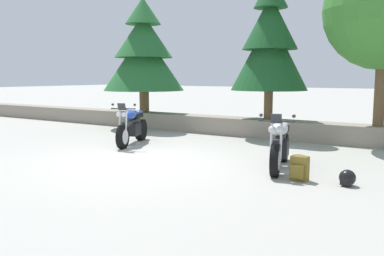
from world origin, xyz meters
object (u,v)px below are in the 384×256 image
at_px(rider_helmet, 347,178).
at_px(rider_backpack, 300,167).
at_px(pine_tree_far_left, 144,52).
at_px(motorcycle_silver_centre, 280,145).
at_px(pine_tree_mid_left, 270,42).
at_px(motorcycle_blue_near_left, 132,127).

bearing_deg(rider_helmet, rider_backpack, -174.36).
xyz_separation_m(rider_backpack, pine_tree_far_left, (-7.09, 4.47, 2.48)).
relative_size(motorcycle_silver_centre, pine_tree_mid_left, 0.48).
bearing_deg(rider_backpack, rider_helmet, 5.64).
relative_size(rider_backpack, pine_tree_mid_left, 0.11).
xyz_separation_m(motorcycle_blue_near_left, motorcycle_silver_centre, (4.44, -0.68, 0.00)).
bearing_deg(motorcycle_silver_centre, pine_tree_far_left, 149.82).
bearing_deg(motorcycle_silver_centre, rider_backpack, -48.35).
bearing_deg(rider_helmet, pine_tree_far_left, 150.93).
xyz_separation_m(rider_backpack, pine_tree_mid_left, (-2.38, 4.56, 2.62)).
distance_m(motorcycle_silver_centre, rider_helmet, 1.60).
relative_size(rider_backpack, rider_helmet, 1.68).
bearing_deg(rider_backpack, pine_tree_far_left, 147.80).
height_order(motorcycle_silver_centre, pine_tree_mid_left, pine_tree_mid_left).
relative_size(motorcycle_blue_near_left, rider_helmet, 7.10).
xyz_separation_m(motorcycle_blue_near_left, pine_tree_mid_left, (2.69, 3.17, 2.38)).
bearing_deg(motorcycle_silver_centre, rider_helmet, -23.79).
relative_size(motorcycle_silver_centre, pine_tree_far_left, 0.50).
distance_m(motorcycle_blue_near_left, rider_helmet, 6.03).
xyz_separation_m(motorcycle_silver_centre, rider_helmet, (1.43, -0.63, -0.35)).
height_order(motorcycle_blue_near_left, motorcycle_silver_centre, same).
relative_size(motorcycle_silver_centre, rider_helmet, 7.29).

